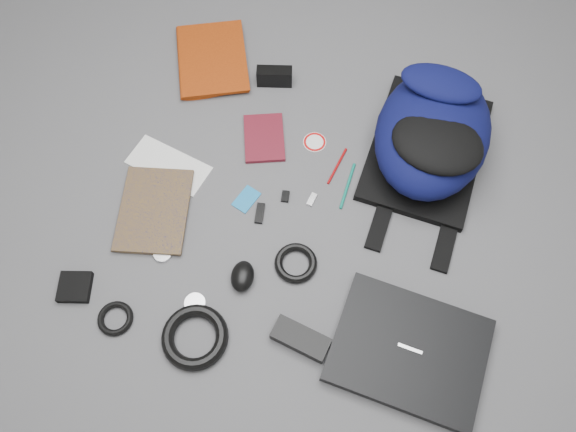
% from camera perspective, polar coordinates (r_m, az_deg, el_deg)
% --- Properties ---
extents(ground, '(4.00, 4.00, 0.00)m').
position_cam_1_polar(ground, '(1.57, -0.00, -0.31)').
color(ground, '#4F4F51').
rests_on(ground, ground).
extents(backpack, '(0.39, 0.52, 0.21)m').
position_cam_1_polar(backpack, '(1.65, 14.50, 8.25)').
color(backpack, black).
rests_on(backpack, ground).
extents(laptop, '(0.40, 0.33, 0.04)m').
position_cam_1_polar(laptop, '(1.47, 12.16, -13.19)').
color(laptop, black).
rests_on(laptop, ground).
extents(textbook_red, '(0.31, 0.35, 0.03)m').
position_cam_1_polar(textbook_red, '(1.89, -11.09, 15.00)').
color(textbook_red, maroon).
rests_on(textbook_red, ground).
extents(comic_book, '(0.23, 0.29, 0.02)m').
position_cam_1_polar(comic_book, '(1.65, -16.66, 0.74)').
color(comic_book, '#A0730B').
rests_on(comic_book, ground).
extents(envelope, '(0.26, 0.17, 0.00)m').
position_cam_1_polar(envelope, '(1.69, -12.03, 5.08)').
color(envelope, white).
rests_on(envelope, ground).
extents(dvd_case, '(0.16, 0.19, 0.01)m').
position_cam_1_polar(dvd_case, '(1.70, -2.44, 7.93)').
color(dvd_case, '#4B0E18').
rests_on(dvd_case, ground).
extents(compact_camera, '(0.12, 0.06, 0.06)m').
position_cam_1_polar(compact_camera, '(1.80, -1.39, 13.99)').
color(compact_camera, black).
rests_on(compact_camera, ground).
extents(sticker_disc, '(0.07, 0.07, 0.00)m').
position_cam_1_polar(sticker_disc, '(1.70, 2.72, 7.50)').
color(sticker_disc, white).
rests_on(sticker_disc, ground).
extents(pen_teal, '(0.02, 0.15, 0.01)m').
position_cam_1_polar(pen_teal, '(1.63, 6.07, 3.07)').
color(pen_teal, '#0C735E').
rests_on(pen_teal, ground).
extents(pen_red, '(0.04, 0.13, 0.01)m').
position_cam_1_polar(pen_red, '(1.66, 5.02, 5.08)').
color(pen_red, '#980B0E').
rests_on(pen_red, ground).
extents(id_badge, '(0.07, 0.09, 0.00)m').
position_cam_1_polar(id_badge, '(1.60, -4.26, 1.72)').
color(id_badge, '#1876B8').
rests_on(id_badge, ground).
extents(usb_black, '(0.03, 0.06, 0.01)m').
position_cam_1_polar(usb_black, '(1.58, -2.88, 0.28)').
color(usb_black, black).
rests_on(usb_black, ground).
extents(usb_silver, '(0.02, 0.04, 0.01)m').
position_cam_1_polar(usb_silver, '(1.60, 2.43, 1.69)').
color(usb_silver, silver).
rests_on(usb_silver, ground).
extents(key_fob, '(0.02, 0.04, 0.01)m').
position_cam_1_polar(key_fob, '(1.60, -0.27, 2.00)').
color(key_fob, black).
rests_on(key_fob, ground).
extents(mouse, '(0.07, 0.09, 0.05)m').
position_cam_1_polar(mouse, '(1.49, -4.65, -6.12)').
color(mouse, black).
rests_on(mouse, ground).
extents(headphone_left, '(0.06, 0.06, 0.01)m').
position_cam_1_polar(headphone_left, '(1.56, -12.61, -3.76)').
color(headphone_left, silver).
rests_on(headphone_left, ground).
extents(headphone_right, '(0.07, 0.07, 0.01)m').
position_cam_1_polar(headphone_right, '(1.50, -9.42, -8.75)').
color(headphone_right, silver).
rests_on(headphone_right, ground).
extents(cable_coil, '(0.12, 0.12, 0.02)m').
position_cam_1_polar(cable_coil, '(1.51, 0.80, -4.80)').
color(cable_coil, black).
rests_on(cable_coil, ground).
extents(power_brick, '(0.16, 0.09, 0.04)m').
position_cam_1_polar(power_brick, '(1.44, 1.30, -12.37)').
color(power_brick, black).
rests_on(power_brick, ground).
extents(power_cord_coil, '(0.21, 0.21, 0.03)m').
position_cam_1_polar(power_cord_coil, '(1.47, -9.43, -12.03)').
color(power_cord_coil, black).
rests_on(power_cord_coil, ground).
extents(pouch, '(0.10, 0.10, 0.02)m').
position_cam_1_polar(pouch, '(1.59, -20.84, -6.76)').
color(pouch, black).
rests_on(pouch, ground).
extents(earbud_coil, '(0.10, 0.10, 0.02)m').
position_cam_1_polar(earbud_coil, '(1.53, -17.13, -9.92)').
color(earbud_coil, black).
rests_on(earbud_coil, ground).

